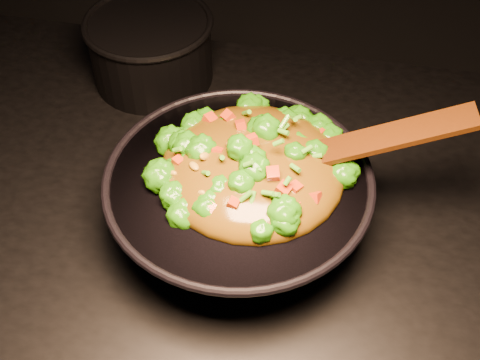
# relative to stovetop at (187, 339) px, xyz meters

# --- Properties ---
(stovetop) EXTENTS (1.20, 0.90, 0.90)m
(stovetop) POSITION_rel_stovetop_xyz_m (0.00, 0.00, 0.00)
(stovetop) COLOR black
(stovetop) RESTS_ON ground
(wok) EXTENTS (0.42, 0.42, 0.11)m
(wok) POSITION_rel_stovetop_xyz_m (0.12, -0.01, 0.50)
(wok) COLOR black
(wok) RESTS_ON stovetop
(stir_fry) EXTENTS (0.34, 0.34, 0.09)m
(stir_fry) POSITION_rel_stovetop_xyz_m (0.13, 0.00, 0.60)
(stir_fry) COLOR #267508
(stir_fry) RESTS_ON wok
(spatula) EXTENTS (0.29, 0.09, 0.12)m
(spatula) POSITION_rel_stovetop_xyz_m (0.28, 0.04, 0.61)
(spatula) COLOR #380E04
(spatula) RESTS_ON wok
(back_pot) EXTENTS (0.24, 0.24, 0.13)m
(back_pot) POSITION_rel_stovetop_xyz_m (-0.12, 0.31, 0.51)
(back_pot) COLOR black
(back_pot) RESTS_ON stovetop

